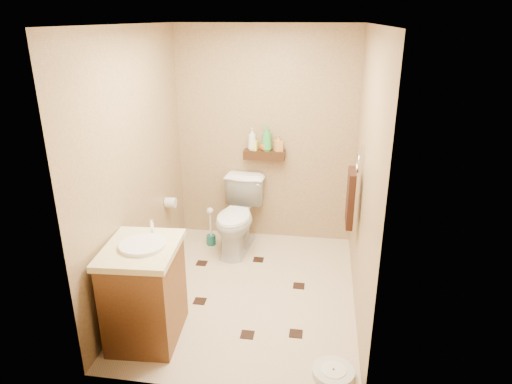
# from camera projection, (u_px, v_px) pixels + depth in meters

# --- Properties ---
(ground) EXTENTS (2.50, 2.50, 0.00)m
(ground) POSITION_uv_depth(u_px,v_px,m) (248.00, 292.00, 4.35)
(ground) COLOR beige
(ground) RESTS_ON ground
(wall_back) EXTENTS (2.00, 0.04, 2.40)m
(wall_back) POSITION_uv_depth(u_px,v_px,m) (265.00, 137.00, 5.08)
(wall_back) COLOR #A1855C
(wall_back) RESTS_ON ground
(wall_front) EXTENTS (2.00, 0.04, 2.40)m
(wall_front) POSITION_uv_depth(u_px,v_px,m) (212.00, 238.00, 2.77)
(wall_front) COLOR #A1855C
(wall_front) RESTS_ON ground
(wall_left) EXTENTS (0.04, 2.50, 2.40)m
(wall_left) POSITION_uv_depth(u_px,v_px,m) (136.00, 167.00, 4.06)
(wall_left) COLOR #A1855C
(wall_left) RESTS_ON ground
(wall_right) EXTENTS (0.04, 2.50, 2.40)m
(wall_right) POSITION_uv_depth(u_px,v_px,m) (365.00, 178.00, 3.78)
(wall_right) COLOR #A1855C
(wall_right) RESTS_ON ground
(ceiling) EXTENTS (2.00, 2.50, 0.02)m
(ceiling) POSITION_uv_depth(u_px,v_px,m) (245.00, 24.00, 3.49)
(ceiling) COLOR white
(ceiling) RESTS_ON wall_back
(wall_shelf) EXTENTS (0.46, 0.14, 0.10)m
(wall_shelf) POSITION_uv_depth(u_px,v_px,m) (264.00, 155.00, 5.07)
(wall_shelf) COLOR #3C2210
(wall_shelf) RESTS_ON wall_back
(floor_accents) EXTENTS (1.18, 1.36, 0.01)m
(floor_accents) POSITION_uv_depth(u_px,v_px,m) (249.00, 293.00, 4.33)
(floor_accents) COLOR black
(floor_accents) RESTS_ON ground
(toilet) EXTENTS (0.51, 0.82, 0.80)m
(toilet) POSITION_uv_depth(u_px,v_px,m) (238.00, 217.00, 5.01)
(toilet) COLOR white
(toilet) RESTS_ON ground
(vanity) EXTENTS (0.59, 0.70, 0.95)m
(vanity) POSITION_uv_depth(u_px,v_px,m) (145.00, 291.00, 3.61)
(vanity) COLOR brown
(vanity) RESTS_ON ground
(bathroom_scale) EXTENTS (0.41, 0.41, 0.06)m
(bathroom_scale) POSITION_uv_depth(u_px,v_px,m) (333.00, 373.00, 3.32)
(bathroom_scale) COLOR silver
(bathroom_scale) RESTS_ON ground
(toilet_brush) EXTENTS (0.10, 0.10, 0.46)m
(toilet_brush) POSITION_uv_depth(u_px,v_px,m) (211.00, 232.00, 5.20)
(toilet_brush) COLOR #175D53
(toilet_brush) RESTS_ON ground
(towel_ring) EXTENTS (0.12, 0.30, 0.76)m
(towel_ring) POSITION_uv_depth(u_px,v_px,m) (351.00, 195.00, 4.12)
(towel_ring) COLOR silver
(towel_ring) RESTS_ON wall_right
(toilet_paper) EXTENTS (0.12, 0.11, 0.12)m
(toilet_paper) POSITION_uv_depth(u_px,v_px,m) (171.00, 202.00, 4.87)
(toilet_paper) COLOR silver
(toilet_paper) RESTS_ON wall_left
(bottle_a) EXTENTS (0.13, 0.13, 0.24)m
(bottle_a) POSITION_uv_depth(u_px,v_px,m) (252.00, 139.00, 5.02)
(bottle_a) COLOR silver
(bottle_a) RESTS_ON wall_shelf
(bottle_b) EXTENTS (0.08, 0.08, 0.15)m
(bottle_b) POSITION_uv_depth(u_px,v_px,m) (254.00, 143.00, 5.04)
(bottle_b) COLOR #ECFE35
(bottle_b) RESTS_ON wall_shelf
(bottle_c) EXTENTS (0.13, 0.13, 0.13)m
(bottle_c) POSITION_uv_depth(u_px,v_px,m) (264.00, 145.00, 5.03)
(bottle_c) COLOR #C54D17
(bottle_c) RESTS_ON wall_shelf
(bottle_d) EXTENTS (0.12, 0.12, 0.28)m
(bottle_d) POSITION_uv_depth(u_px,v_px,m) (267.00, 138.00, 4.99)
(bottle_d) COLOR green
(bottle_d) RESTS_ON wall_shelf
(bottle_e) EXTENTS (0.11, 0.11, 0.18)m
(bottle_e) POSITION_uv_depth(u_px,v_px,m) (278.00, 143.00, 5.00)
(bottle_e) COLOR #D58F47
(bottle_e) RESTS_ON wall_shelf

